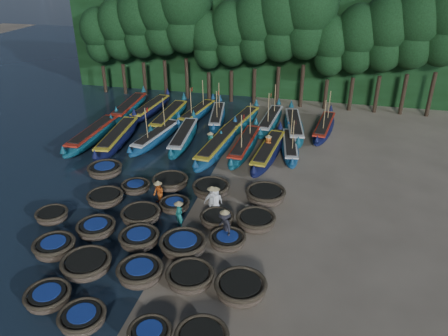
% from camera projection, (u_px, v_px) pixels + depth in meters
% --- Properties ---
extents(ground, '(120.00, 120.00, 0.00)m').
position_uv_depth(ground, '(193.00, 205.00, 26.11)').
color(ground, gray).
rests_on(ground, ground).
extents(foliage_wall, '(40.00, 3.00, 10.00)m').
position_uv_depth(foliage_wall, '(260.00, 45.00, 44.31)').
color(foliage_wall, black).
rests_on(foliage_wall, ground).
extents(coracle_1, '(2.32, 2.32, 0.67)m').
position_uv_depth(coracle_1, '(48.00, 297.00, 18.64)').
color(coracle_1, brown).
rests_on(coracle_1, ground).
extents(coracle_2, '(2.05, 2.05, 0.65)m').
position_uv_depth(coracle_2, '(82.00, 318.00, 17.58)').
color(coracle_2, brown).
rests_on(coracle_2, ground).
extents(coracle_3, '(1.94, 1.94, 0.68)m').
position_uv_depth(coracle_3, '(150.00, 334.00, 16.81)').
color(coracle_3, brown).
rests_on(coracle_3, ground).
extents(coracle_5, '(2.12, 2.12, 0.84)m').
position_uv_depth(coracle_5, '(55.00, 247.00, 21.58)').
color(coracle_5, brown).
rests_on(coracle_5, ground).
extents(coracle_6, '(2.91, 2.91, 0.81)m').
position_uv_depth(coracle_6, '(87.00, 265.00, 20.43)').
color(coracle_6, brown).
rests_on(coracle_6, ground).
extents(coracle_7, '(2.17, 2.17, 0.85)m').
position_uv_depth(coracle_7, '(140.00, 272.00, 19.89)').
color(coracle_7, brown).
rests_on(coracle_7, ground).
extents(coracle_8, '(2.23, 2.23, 0.79)m').
position_uv_depth(coracle_8, '(190.00, 277.00, 19.67)').
color(coracle_8, brown).
rests_on(coracle_8, ground).
extents(coracle_9, '(2.83, 2.83, 0.84)m').
position_uv_depth(coracle_9, '(241.00, 288.00, 18.98)').
color(coracle_9, brown).
rests_on(coracle_9, ground).
extents(coracle_10, '(2.12, 2.12, 0.68)m').
position_uv_depth(coracle_10, '(52.00, 216.00, 24.34)').
color(coracle_10, brown).
rests_on(coracle_10, ground).
extents(coracle_11, '(2.37, 2.37, 0.70)m').
position_uv_depth(coracle_11, '(96.00, 228.00, 23.21)').
color(coracle_11, brown).
rests_on(coracle_11, ground).
extents(coracle_12, '(2.52, 2.52, 0.78)m').
position_uv_depth(coracle_12, '(139.00, 239.00, 22.28)').
color(coracle_12, brown).
rests_on(coracle_12, ground).
extents(coracle_13, '(2.88, 2.88, 0.82)m').
position_uv_depth(coracle_13, '(183.00, 245.00, 21.78)').
color(coracle_13, brown).
rests_on(coracle_13, ground).
extents(coracle_14, '(1.94, 1.94, 0.66)m').
position_uv_depth(coracle_14, '(227.00, 240.00, 22.29)').
color(coracle_14, brown).
rests_on(coracle_14, ground).
extents(coracle_15, '(2.68, 2.68, 0.71)m').
position_uv_depth(coracle_15, '(105.00, 198.00, 26.05)').
color(coracle_15, brown).
rests_on(coracle_15, ground).
extents(coracle_16, '(2.61, 2.61, 0.75)m').
position_uv_depth(coracle_16, '(141.00, 215.00, 24.30)').
color(coracle_16, brown).
rests_on(coracle_16, ground).
extents(coracle_17, '(1.81, 1.81, 0.63)m').
position_uv_depth(coracle_17, '(175.00, 205.00, 25.39)').
color(coracle_17, brown).
rests_on(coracle_17, ground).
extents(coracle_18, '(1.91, 1.91, 0.67)m').
position_uv_depth(coracle_18, '(217.00, 219.00, 24.04)').
color(coracle_18, brown).
rests_on(coracle_18, ground).
extents(coracle_19, '(2.21, 2.21, 0.79)m').
position_uv_depth(coracle_19, '(256.00, 221.00, 23.74)').
color(coracle_19, brown).
rests_on(coracle_19, ground).
extents(coracle_20, '(2.34, 2.34, 0.77)m').
position_uv_depth(coracle_20, '(105.00, 170.00, 29.27)').
color(coracle_20, brown).
rests_on(coracle_20, ground).
extents(coracle_21, '(2.18, 2.18, 0.63)m').
position_uv_depth(coracle_21, '(136.00, 187.00, 27.34)').
color(coracle_21, brown).
rests_on(coracle_21, ground).
extents(coracle_22, '(2.67, 2.67, 0.75)m').
position_uv_depth(coracle_22, '(170.00, 182.00, 27.80)').
color(coracle_22, brown).
rests_on(coracle_22, ground).
extents(coracle_23, '(2.35, 2.35, 0.78)m').
position_uv_depth(coracle_23, '(211.00, 189.00, 26.96)').
color(coracle_23, brown).
rests_on(coracle_23, ground).
extents(coracle_24, '(2.85, 2.85, 0.85)m').
position_uv_depth(coracle_24, '(266.00, 195.00, 26.20)').
color(coracle_24, brown).
rests_on(coracle_24, ground).
extents(long_boat_1, '(1.66, 8.99, 1.58)m').
position_uv_depth(long_boat_1, '(93.00, 135.00, 34.47)').
color(long_boat_1, '#10565F').
rests_on(long_boat_1, ground).
extents(long_boat_2, '(2.57, 9.12, 1.61)m').
position_uv_depth(long_boat_2, '(117.00, 138.00, 33.89)').
color(long_boat_2, black).
rests_on(long_boat_2, ground).
extents(long_boat_3, '(2.52, 7.93, 3.40)m').
position_uv_depth(long_boat_3, '(157.00, 137.00, 34.24)').
color(long_boat_3, navy).
rests_on(long_boat_3, ground).
extents(long_boat_4, '(2.24, 8.33, 1.47)m').
position_uv_depth(long_boat_4, '(184.00, 137.00, 34.15)').
color(long_boat_4, '#10565F').
rests_on(long_boat_4, ground).
extents(long_boat_5, '(2.40, 8.94, 1.58)m').
position_uv_depth(long_boat_5, '(217.00, 146.00, 32.41)').
color(long_boat_5, navy).
rests_on(long_boat_5, ground).
extents(long_boat_6, '(1.80, 8.34, 3.55)m').
position_uv_depth(long_boat_6, '(245.00, 146.00, 32.62)').
color(long_boat_6, '#10565F').
rests_on(long_boat_6, ground).
extents(long_boat_7, '(2.22, 8.49, 1.50)m').
position_uv_depth(long_boat_7, '(268.00, 152.00, 31.62)').
color(long_boat_7, black).
rests_on(long_boat_7, ground).
extents(long_boat_8, '(2.27, 7.23, 3.10)m').
position_uv_depth(long_boat_8, '(290.00, 147.00, 32.61)').
color(long_boat_8, navy).
rests_on(long_boat_8, ground).
extents(long_boat_9, '(2.18, 8.79, 1.55)m').
position_uv_depth(long_boat_9, '(129.00, 108.00, 40.34)').
color(long_boat_9, '#10565F').
rests_on(long_boat_9, ground).
extents(long_boat_10, '(1.91, 8.16, 1.44)m').
position_uv_depth(long_boat_10, '(151.00, 109.00, 40.28)').
color(long_boat_10, black).
rests_on(long_boat_10, ground).
extents(long_boat_11, '(1.60, 8.92, 1.57)m').
position_uv_depth(long_boat_11, '(169.00, 117.00, 38.11)').
color(long_boat_11, '#10565F').
rests_on(long_boat_11, ground).
extents(long_boat_12, '(2.40, 7.66, 3.28)m').
position_uv_depth(long_boat_12, '(197.00, 113.00, 39.25)').
color(long_boat_12, navy).
rests_on(long_boat_12, ground).
extents(long_boat_13, '(2.60, 7.62, 3.28)m').
position_uv_depth(long_boat_13, '(217.00, 117.00, 38.40)').
color(long_boat_13, navy).
rests_on(long_boat_13, ground).
extents(long_boat_14, '(2.87, 8.45, 1.51)m').
position_uv_depth(long_boat_14, '(240.00, 123.00, 36.89)').
color(long_boat_14, '#10565F').
rests_on(long_boat_14, ground).
extents(long_boat_15, '(1.92, 8.13, 3.46)m').
position_uv_depth(long_boat_15, '(270.00, 121.00, 37.37)').
color(long_boat_15, '#10565F').
rests_on(long_boat_15, ground).
extents(long_boat_16, '(2.87, 8.64, 1.54)m').
position_uv_depth(long_boat_16, '(294.00, 127.00, 36.06)').
color(long_boat_16, '#10565F').
rests_on(long_boat_16, ground).
extents(long_boat_17, '(2.25, 7.84, 3.35)m').
position_uv_depth(long_boat_17, '(324.00, 128.00, 36.00)').
color(long_boat_17, black).
rests_on(long_boat_17, ground).
extents(fisherman_0, '(0.96, 0.83, 1.86)m').
position_uv_depth(fisherman_0, '(216.00, 200.00, 24.88)').
color(fisherman_0, silver).
rests_on(fisherman_0, ground).
extents(fisherman_1, '(0.67, 0.62, 1.73)m').
position_uv_depth(fisherman_1, '(179.00, 213.00, 23.66)').
color(fisherman_1, '#196C64').
rests_on(fisherman_1, ground).
extents(fisherman_2, '(0.92, 0.91, 1.69)m').
position_uv_depth(fisherman_2, '(158.00, 193.00, 25.80)').
color(fisherman_2, '#C5571A').
rests_on(fisherman_2, ground).
extents(fisherman_3, '(1.25, 1.32, 2.00)m').
position_uv_depth(fisherman_3, '(225.00, 226.00, 22.49)').
color(fisherman_3, black).
rests_on(fisherman_3, ground).
extents(fisherman_4, '(1.05, 1.02, 1.96)m').
position_uv_depth(fisherman_4, '(212.00, 200.00, 24.75)').
color(fisherman_4, silver).
rests_on(fisherman_4, ground).
extents(fisherman_5, '(0.78, 1.45, 1.69)m').
position_uv_depth(fisherman_5, '(210.00, 142.00, 32.68)').
color(fisherman_5, '#196C64').
rests_on(fisherman_5, ground).
extents(fisherman_6, '(0.92, 0.85, 1.79)m').
position_uv_depth(fisherman_6, '(268.00, 145.00, 31.95)').
color(fisherman_6, '#C5571A').
rests_on(fisherman_6, ground).
extents(tree_0, '(3.68, 3.68, 8.68)m').
position_uv_depth(tree_0, '(99.00, 35.00, 44.19)').
color(tree_0, black).
rests_on(tree_0, ground).
extents(tree_1, '(4.09, 4.09, 9.65)m').
position_uv_depth(tree_1, '(119.00, 29.00, 43.40)').
color(tree_1, black).
rests_on(tree_1, ground).
extents(tree_2, '(4.51, 4.51, 10.63)m').
position_uv_depth(tree_2, '(140.00, 22.00, 42.62)').
color(tree_2, black).
rests_on(tree_2, ground).
extents(tree_3, '(4.92, 4.92, 11.60)m').
position_uv_depth(tree_3, '(162.00, 16.00, 41.83)').
color(tree_3, black).
rests_on(tree_3, ground).
extents(tree_4, '(5.34, 5.34, 12.58)m').
position_uv_depth(tree_4, '(184.00, 9.00, 41.05)').
color(tree_4, black).
rests_on(tree_4, ground).
extents(tree_5, '(3.68, 3.68, 8.68)m').
position_uv_depth(tree_5, '(208.00, 40.00, 41.77)').
color(tree_5, black).
rests_on(tree_5, ground).
extents(tree_6, '(4.09, 4.09, 9.65)m').
position_uv_depth(tree_6, '(232.00, 33.00, 40.99)').
color(tree_6, black).
rests_on(tree_6, ground).
extents(tree_7, '(4.51, 4.51, 10.63)m').
position_uv_depth(tree_7, '(256.00, 27.00, 40.20)').
color(tree_7, black).
rests_on(tree_7, ground).
extents(tree_8, '(4.92, 4.92, 11.60)m').
position_uv_depth(tree_8, '(281.00, 20.00, 39.42)').
color(tree_8, black).
rests_on(tree_8, ground).
extents(tree_9, '(5.34, 5.34, 12.58)m').
position_uv_depth(tree_9, '(308.00, 13.00, 38.63)').
color(tree_9, black).
rests_on(tree_9, ground).
extents(tree_10, '(3.68, 3.68, 8.68)m').
position_uv_depth(tree_10, '(331.00, 45.00, 39.36)').
color(tree_10, black).
rests_on(tree_10, ground).
extents(tree_11, '(4.09, 4.09, 9.65)m').
position_uv_depth(tree_11, '(358.00, 39.00, 38.57)').
color(tree_11, black).
rests_on(tree_11, ground).
extents(tree_12, '(4.51, 4.51, 10.63)m').
position_uv_depth(tree_12, '(387.00, 32.00, 37.79)').
color(tree_12, black).
rests_on(tree_12, ground).
extents(tree_13, '(4.92, 4.92, 11.60)m').
position_uv_depth(tree_13, '(417.00, 25.00, 37.00)').
color(tree_13, black).
rests_on(tree_13, ground).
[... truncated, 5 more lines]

